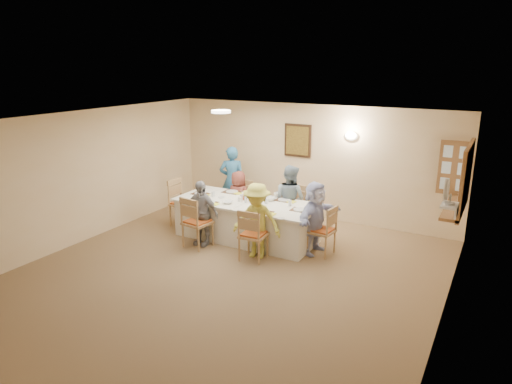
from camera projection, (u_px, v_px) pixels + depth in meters
The scene contains 49 objects.
ground at pixel (225, 276), 7.41m from camera, with size 7.00×7.00×0.00m, color brown.
room_walls at pixel (223, 186), 6.99m from camera, with size 7.00×7.00×7.00m.
wall_picture at pixel (298, 140), 10.00m from camera, with size 0.62×0.05×0.72m.
wall_sconce at pixel (351, 136), 9.36m from camera, with size 0.26×0.09×0.18m, color white.
ceiling_light at pixel (221, 112), 8.46m from camera, with size 0.36×0.36×0.05m, color white.
serving_hatch at pixel (466, 179), 7.52m from camera, with size 0.06×1.50×1.15m, color brown.
hatch_sill at pixel (454, 208), 7.72m from camera, with size 0.30×1.50×0.05m, color brown.
shutter_door at pixel (454, 168), 8.28m from camera, with size 0.55×0.04×1.00m, color brown.
fan_shelf at pixel (450, 205), 6.45m from camera, with size 0.22×0.36×0.03m, color white.
desk_fan at pixel (448, 195), 6.42m from camera, with size 0.30×0.30×0.28m, color #A5A5A8, non-canonical shape.
dining_table at pixel (247, 220), 8.91m from camera, with size 2.80×1.18×0.76m, color white.
chair_back_left at pixel (241, 202), 9.85m from camera, with size 0.43×0.43×0.90m, color tan, non-canonical shape.
chair_back_right at pixel (292, 209), 9.28m from camera, with size 0.46×0.46×0.95m, color tan, non-canonical shape.
chair_front_left at pixel (197, 221), 8.49m from camera, with size 0.48×0.48×0.99m, color tan, non-canonical shape.
chair_front_right at pixel (254, 234), 7.94m from camera, with size 0.45×0.45×0.95m, color tan, non-canonical shape.
chair_left_end at pixel (183, 203), 9.60m from camera, with size 0.48×0.48×1.00m, color tan, non-canonical shape.
chair_right_end at pixel (322, 230), 8.17m from camera, with size 0.44×0.44×0.92m, color tan, non-canonical shape.
diner_back_left at pixel (238, 197), 9.71m from camera, with size 0.57×0.38×1.15m, color brown.
diner_back_right at pixel (290, 200), 9.12m from camera, with size 0.78×0.66×1.41m, color #7E92A4.
diner_front_left at pixel (201, 213), 8.55m from camera, with size 0.74×0.33×1.25m, color gray.
diner_front_right at pixel (257, 221), 7.98m from camera, with size 0.94×0.63×1.35m, color #E2DC52.
diner_right_end at pixel (315, 218), 8.17m from camera, with size 0.62×1.29×1.33m, color #CAD1FC.
caregiver at pixel (232, 181), 10.26m from camera, with size 0.68×0.59×1.57m, color teal.
placemat_fl at pixel (209, 202), 8.74m from camera, with size 0.34×0.25×0.01m, color #472B19.
plate_fl at pixel (209, 202), 8.73m from camera, with size 0.24×0.24×0.02m, color white.
napkin_fl at pixel (215, 204), 8.61m from camera, with size 0.14×0.14×0.01m, color yellow.
placemat_fr at pixel (264, 212), 8.18m from camera, with size 0.32×0.24×0.01m, color #472B19.
plate_fr at pixel (264, 211), 8.17m from camera, with size 0.22×0.22×0.01m, color white.
napkin_fr at pixel (272, 214), 8.05m from camera, with size 0.14×0.14×0.01m, color yellow.
placemat_bl at pixel (232, 192), 9.44m from camera, with size 0.37×0.28×0.01m, color #472B19.
plate_bl at pixel (232, 192), 9.44m from camera, with size 0.25×0.25×0.02m, color white.
napkin_bl at pixel (238, 193), 9.31m from camera, with size 0.14×0.14×0.01m, color yellow.
placemat_br at pixel (284, 200), 8.88m from camera, with size 0.35×0.26×0.01m, color #472B19.
plate_br at pixel (284, 200), 8.88m from camera, with size 0.24×0.24×0.01m, color white.
napkin_br at pixel (291, 202), 8.75m from camera, with size 0.15×0.15×0.01m, color yellow.
placemat_le at pixel (200, 194), 9.32m from camera, with size 0.34×0.26×0.01m, color #472B19.
plate_le at pixel (200, 193), 9.32m from camera, with size 0.24×0.24×0.01m, color white.
napkin_le at pixel (206, 195), 9.19m from camera, with size 0.13×0.13×0.01m, color yellow.
placemat_re at pixel (300, 210), 8.29m from camera, with size 0.33×0.25×0.01m, color #472B19.
plate_re at pixel (300, 210), 8.28m from camera, with size 0.24×0.24×0.02m, color white.
napkin_re at pixel (308, 212), 8.16m from camera, with size 0.14×0.14×0.01m, color yellow.
teacup_a at pixel (202, 197), 8.93m from camera, with size 0.13×0.13×0.10m, color white.
teacup_b at pixel (276, 195), 9.06m from camera, with size 0.10×0.10×0.09m, color white.
bowl_a at pixel (228, 202), 8.68m from camera, with size 0.26×0.26×0.05m, color white.
bowl_b at pixel (270, 199), 8.86m from camera, with size 0.26×0.26×0.07m, color white.
condiment_ketchup at pixel (245, 195), 8.86m from camera, with size 0.09×0.09×0.21m, color #AE340E.
condiment_brown at pixel (252, 196), 8.81m from camera, with size 0.11×0.11×0.18m, color #452C12.
condiment_malt at pixel (254, 199), 8.71m from camera, with size 0.15×0.15×0.15m, color #452C12.
drinking_glass at pixel (241, 197), 8.91m from camera, with size 0.07×0.07×0.10m, color silver.
Camera 1 is at (3.72, -5.66, 3.34)m, focal length 32.00 mm.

